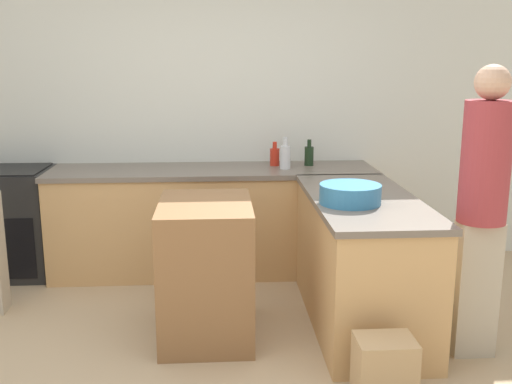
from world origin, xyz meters
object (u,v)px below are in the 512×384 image
Objects in this scene: island_table at (206,269)px; hot_sauce_bottle at (275,156)px; person_at_peninsula at (482,200)px; range_oven at (7,222)px; vinegar_bottle_clear at (285,156)px; paper_bag at (384,372)px; mixing_bowl at (350,194)px; wine_bottle_dark at (309,155)px.

island_table is 4.38× the size of hot_sauce_bottle.
person_at_peninsula is at bearing -13.18° from island_table.
range_oven is 3.43× the size of vinegar_bottle_clear.
range_oven is 2.43× the size of paper_bag.
mixing_bowl is 1.42m from hot_sauce_bottle.
mixing_bowl is 1.90× the size of hot_sauce_bottle.
person_at_peninsula is at bearing -57.45° from vinegar_bottle_clear.
range_oven is 2.93m from mixing_bowl.
island_table is at bearing 166.82° from person_at_peninsula.
island_table is 1.64m from wine_bottle_dark.
person_at_peninsula is (1.05, -1.69, 0.00)m from hot_sauce_bottle.
vinegar_bottle_clear is at bearing 102.45° from mixing_bowl.
wine_bottle_dark is (-0.05, 1.36, 0.03)m from mixing_bowl.
person_at_peninsula is (3.29, -1.61, 0.52)m from range_oven.
hot_sauce_bottle reaches higher than range_oven.
hot_sauce_bottle is at bearing 2.03° from range_oven.
mixing_bowl is at bearing -77.55° from vinegar_bottle_clear.
person_at_peninsula is at bearing -23.79° from mixing_bowl.
vinegar_bottle_clear reaches higher than island_table.
range_oven is at bearing 143.61° from island_table.
wine_bottle_dark is at bearing 32.64° from vinegar_bottle_clear.
hot_sauce_bottle is at bearing 177.65° from wine_bottle_dark.
person_at_peninsula reaches higher than wine_bottle_dark.
island_table is at bearing -36.39° from range_oven.
island_table is at bearing -123.54° from wine_bottle_dark.
vinegar_bottle_clear is at bearing 98.10° from paper_bag.
wine_bottle_dark reaches higher than mixing_bowl.
vinegar_bottle_clear is 2.22m from paper_bag.
paper_bag is at bearing -80.60° from hot_sauce_bottle.
vinegar_bottle_clear reaches higher than range_oven.
range_oven is 2.07m from island_table.
vinegar_bottle_clear is (0.64, 1.16, 0.54)m from island_table.
person_at_peninsula is (0.76, -1.67, -0.00)m from wine_bottle_dark.
range_oven is 4.41× the size of hot_sauce_bottle.
wine_bottle_dark is (2.53, 0.07, 0.52)m from range_oven.
paper_bag is at bearing -43.77° from island_table.
hot_sauce_bottle is at bearing 115.61° from vinegar_bottle_clear.
range_oven is at bearing 140.78° from paper_bag.
island_table is 4.02× the size of wine_bottle_dark.
hot_sauce_bottle is 0.92× the size of wine_bottle_dark.
range_oven is 2.58m from wine_bottle_dark.
wine_bottle_dark is at bearing 56.46° from island_table.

